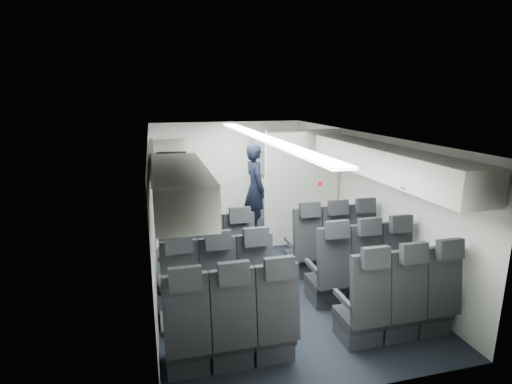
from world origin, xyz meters
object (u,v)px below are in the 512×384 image
seat_row_front (271,254)px  galley_unit (271,175)px  boarding_door (156,193)px  flight_attendant (255,188)px  seat_row_mid (291,281)px  carry_on_bag (171,162)px  seat_row_rear (319,317)px

seat_row_front → galley_unit: size_ratio=1.75×
seat_row_front → boarding_door: (-1.64, 2.09, 0.55)m
boarding_door → flight_attendant: 1.95m
seat_row_mid → flight_attendant: flight_attendant is taller
galley_unit → boarding_door: (-2.59, -1.17, 0.00)m
boarding_door → carry_on_bag: (0.25, -1.67, 0.85)m
seat_row_front → seat_row_rear: same height
seat_row_rear → flight_attendant: 4.04m
seat_row_front → flight_attendant: (0.31, 2.20, 0.50)m
flight_attendant → boarding_door: bearing=88.2°
seat_row_mid → seat_row_rear: size_ratio=1.00×
seat_row_front → galley_unit: galley_unit is taller
seat_row_front → flight_attendant: 2.28m
galley_unit → flight_attendant: bearing=-121.2°
galley_unit → boarding_door: 2.84m
carry_on_bag → seat_row_rear: bearing=-50.7°
seat_row_rear → boarding_door: 4.25m
seat_row_front → carry_on_bag: size_ratio=7.79×
seat_row_mid → boarding_door: boarding_door is taller
seat_row_front → seat_row_mid: 0.90m
galley_unit → carry_on_bag: size_ratio=4.44×
seat_row_rear → boarding_door: bearing=112.9°
seat_row_mid → carry_on_bag: bearing=136.6°
seat_row_front → galley_unit: bearing=73.7°
galley_unit → flight_attendant: galley_unit is taller
seat_row_mid → boarding_door: bearing=118.8°
seat_row_front → seat_row_mid: bearing=-90.0°
seat_row_mid → flight_attendant: (0.31, 3.10, 0.50)m
boarding_door → carry_on_bag: bearing=-81.6°
seat_row_front → carry_on_bag: bearing=163.3°
boarding_door → carry_on_bag: 1.89m
seat_row_mid → seat_row_rear: 0.90m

